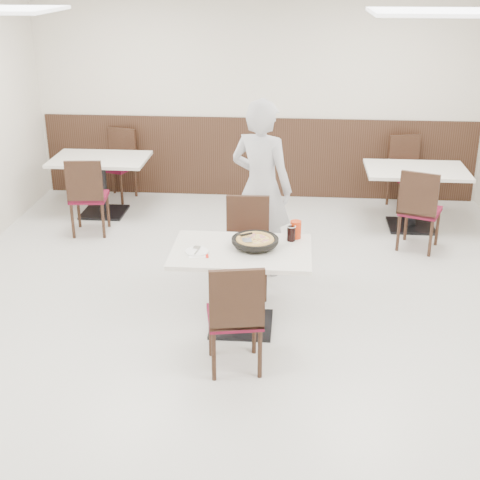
# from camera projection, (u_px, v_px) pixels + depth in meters

# --- Properties ---
(floor) EXTENTS (7.00, 7.00, 0.00)m
(floor) POSITION_uv_depth(u_px,v_px,m) (235.00, 315.00, 6.21)
(floor) COLOR #B9B9B4
(floor) RESTS_ON ground
(wall_back) EXTENTS (6.00, 0.04, 2.80)m
(wall_back) POSITION_uv_depth(u_px,v_px,m) (258.00, 95.00, 8.90)
(wall_back) COLOR beige
(wall_back) RESTS_ON floor
(wall_front) EXTENTS (6.00, 0.04, 2.80)m
(wall_front) POSITION_uv_depth(u_px,v_px,m) (148.00, 442.00, 2.46)
(wall_front) COLOR beige
(wall_front) RESTS_ON floor
(wainscot_back) EXTENTS (5.90, 0.03, 1.10)m
(wainscot_back) POSITION_uv_depth(u_px,v_px,m) (257.00, 157.00, 9.21)
(wainscot_back) COLOR black
(wainscot_back) RESTS_ON floor
(main_table) EXTENTS (1.24, 0.87, 0.75)m
(main_table) POSITION_uv_depth(u_px,v_px,m) (241.00, 288.00, 5.89)
(main_table) COLOR silver
(main_table) RESTS_ON floor
(chair_near) EXTENTS (0.49, 0.49, 0.95)m
(chair_near) POSITION_uv_depth(u_px,v_px,m) (235.00, 314.00, 5.25)
(chair_near) COLOR black
(chair_near) RESTS_ON floor
(chair_far) EXTENTS (0.44, 0.44, 0.95)m
(chair_far) POSITION_uv_depth(u_px,v_px,m) (247.00, 249.00, 6.46)
(chair_far) COLOR black
(chair_far) RESTS_ON floor
(trivet) EXTENTS (0.13, 0.13, 0.04)m
(trivet) POSITION_uv_depth(u_px,v_px,m) (251.00, 247.00, 5.75)
(trivet) COLOR black
(trivet) RESTS_ON main_table
(pizza_pan) EXTENTS (0.40, 0.40, 0.01)m
(pizza_pan) POSITION_uv_depth(u_px,v_px,m) (255.00, 243.00, 5.77)
(pizza_pan) COLOR black
(pizza_pan) RESTS_ON trivet
(pizza) EXTENTS (0.31, 0.31, 0.02)m
(pizza) POSITION_uv_depth(u_px,v_px,m) (255.00, 242.00, 5.75)
(pizza) COLOR #D6A651
(pizza) RESTS_ON pizza_pan
(pizza_server) EXTENTS (0.10, 0.12, 0.00)m
(pizza_server) POSITION_uv_depth(u_px,v_px,m) (247.00, 240.00, 5.70)
(pizza_server) COLOR silver
(pizza_server) RESTS_ON pizza
(napkin) EXTENTS (0.19, 0.19, 0.00)m
(napkin) POSITION_uv_depth(u_px,v_px,m) (198.00, 254.00, 5.65)
(napkin) COLOR white
(napkin) RESTS_ON main_table
(side_plate) EXTENTS (0.21, 0.21, 0.01)m
(side_plate) POSITION_uv_depth(u_px,v_px,m) (197.00, 251.00, 5.68)
(side_plate) COLOR white
(side_plate) RESTS_ON napkin
(fork) EXTENTS (0.04, 0.16, 0.00)m
(fork) POSITION_uv_depth(u_px,v_px,m) (197.00, 251.00, 5.67)
(fork) COLOR silver
(fork) RESTS_ON side_plate
(cola_glass) EXTENTS (0.08, 0.08, 0.13)m
(cola_glass) POSITION_uv_depth(u_px,v_px,m) (291.00, 234.00, 5.90)
(cola_glass) COLOR black
(cola_glass) RESTS_ON main_table
(red_cup) EXTENTS (0.11, 0.11, 0.16)m
(red_cup) POSITION_uv_depth(u_px,v_px,m) (296.00, 230.00, 5.96)
(red_cup) COLOR #B62B0B
(red_cup) RESTS_ON main_table
(diner_person) EXTENTS (0.79, 0.67, 1.83)m
(diner_person) POSITION_uv_depth(u_px,v_px,m) (261.00, 188.00, 6.79)
(diner_person) COLOR silver
(diner_person) RESTS_ON floor
(bg_table_left) EXTENTS (1.29, 0.94, 0.75)m
(bg_table_left) POSITION_uv_depth(u_px,v_px,m) (102.00, 186.00, 8.59)
(bg_table_left) COLOR silver
(bg_table_left) RESTS_ON floor
(bg_chair_left_near) EXTENTS (0.46, 0.46, 0.95)m
(bg_chair_left_near) POSITION_uv_depth(u_px,v_px,m) (89.00, 195.00, 7.94)
(bg_chair_left_near) COLOR black
(bg_chair_left_near) RESTS_ON floor
(bg_chair_left_far) EXTENTS (0.53, 0.53, 0.95)m
(bg_chair_left_far) POSITION_uv_depth(u_px,v_px,m) (116.00, 165.00, 9.11)
(bg_chair_left_far) COLOR black
(bg_chair_left_far) RESTS_ON floor
(bg_table_right) EXTENTS (1.29, 0.95, 0.75)m
(bg_table_right) POSITION_uv_depth(u_px,v_px,m) (413.00, 198.00, 8.14)
(bg_table_right) COLOR silver
(bg_table_right) RESTS_ON floor
(bg_chair_right_near) EXTENTS (0.55, 0.55, 0.95)m
(bg_chair_right_near) POSITION_uv_depth(u_px,v_px,m) (420.00, 209.00, 7.50)
(bg_chair_right_near) COLOR black
(bg_chair_right_near) RESTS_ON floor
(bg_chair_right_far) EXTENTS (0.52, 0.52, 0.95)m
(bg_chair_right_far) POSITION_uv_depth(u_px,v_px,m) (408.00, 174.00, 8.74)
(bg_chair_right_far) COLOR black
(bg_chair_right_far) RESTS_ON floor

